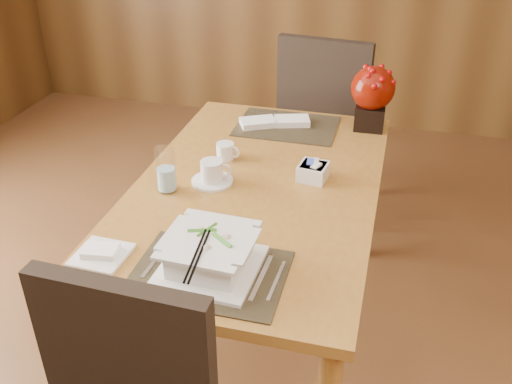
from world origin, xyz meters
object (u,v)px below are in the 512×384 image
(soup_setting, at_px, (210,254))
(creamer_jug, at_px, (225,151))
(coffee_cup, at_px, (212,173))
(sugar_caddy, at_px, (313,172))
(water_glass, at_px, (166,170))
(far_chair, at_px, (327,118))
(dining_table, at_px, (256,206))
(berry_decor, at_px, (372,94))
(bread_plate, at_px, (101,255))

(soup_setting, bearing_deg, creamer_jug, 106.16)
(creamer_jug, bearing_deg, soup_setting, -66.53)
(coffee_cup, distance_m, sugar_caddy, 0.38)
(water_glass, xyz_separation_m, far_chair, (0.43, 1.17, -0.24))
(water_glass, xyz_separation_m, creamer_jug, (0.13, 0.30, -0.05))
(coffee_cup, distance_m, far_chair, 1.13)
(dining_table, relative_size, soup_setting, 5.05)
(creamer_jug, bearing_deg, far_chair, 80.85)
(water_glass, relative_size, berry_decor, 0.59)
(berry_decor, distance_m, far_chair, 0.57)
(soup_setting, bearing_deg, bread_plate, -173.94)
(soup_setting, distance_m, coffee_cup, 0.53)
(creamer_jug, distance_m, bread_plate, 0.75)
(soup_setting, xyz_separation_m, creamer_jug, (-0.17, 0.71, -0.02))
(dining_table, bearing_deg, far_chair, 83.47)
(dining_table, bearing_deg, soup_setting, -90.40)
(dining_table, bearing_deg, sugar_caddy, 26.13)
(berry_decor, bearing_deg, sugar_caddy, -107.13)
(coffee_cup, height_order, sugar_caddy, coffee_cup)
(water_glass, height_order, bread_plate, water_glass)
(water_glass, xyz_separation_m, berry_decor, (0.67, 0.76, 0.08))
(coffee_cup, relative_size, bread_plate, 1.00)
(water_glass, relative_size, bread_plate, 1.08)
(coffee_cup, bearing_deg, dining_table, 8.96)
(creamer_jug, height_order, bread_plate, creamer_jug)
(dining_table, height_order, coffee_cup, coffee_cup)
(coffee_cup, bearing_deg, bread_plate, -109.30)
(bread_plate, distance_m, far_chair, 1.67)
(dining_table, height_order, soup_setting, soup_setting)
(creamer_jug, distance_m, sugar_caddy, 0.38)
(sugar_caddy, xyz_separation_m, berry_decor, (0.16, 0.54, 0.13))
(sugar_caddy, xyz_separation_m, bread_plate, (-0.55, -0.65, -0.03))
(far_chair, bearing_deg, coffee_cup, 82.01)
(coffee_cup, distance_m, creamer_jug, 0.20)
(berry_decor, height_order, far_chair, far_chair)
(coffee_cup, distance_m, bread_plate, 0.56)
(creamer_jug, bearing_deg, water_glass, -103.89)
(water_glass, bearing_deg, sugar_caddy, 23.64)
(sugar_caddy, distance_m, berry_decor, 0.58)
(soup_setting, relative_size, creamer_jug, 3.19)
(dining_table, distance_m, water_glass, 0.38)
(far_chair, bearing_deg, berry_decor, 127.26)
(coffee_cup, distance_m, water_glass, 0.18)
(soup_setting, distance_m, sugar_caddy, 0.66)
(bread_plate, relative_size, far_chair, 0.15)
(water_glass, bearing_deg, coffee_cup, 34.76)
(far_chair, bearing_deg, sugar_caddy, 101.61)
(water_glass, bearing_deg, berry_decor, 48.46)
(soup_setting, height_order, coffee_cup, soup_setting)
(soup_setting, distance_m, bread_plate, 0.35)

